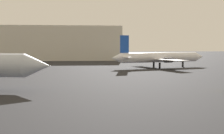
{
  "coord_description": "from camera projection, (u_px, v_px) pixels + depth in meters",
  "views": [
    {
      "loc": [
        0.71,
        -12.47,
        5.83
      ],
      "look_at": [
        5.9,
        37.69,
        2.3
      ],
      "focal_mm": 48.46,
      "sensor_mm": 36.0,
      "label": 1
    }
  ],
  "objects": [
    {
      "name": "airplane_far_left",
      "position": [
        160.0,
        57.0,
        80.19
      ],
      "size": [
        27.89,
        22.89,
        8.48
      ],
      "rotation": [
        0.0,
        0.0,
        0.31
      ],
      "color": "white",
      "rests_on": "ground_plane"
    },
    {
      "name": "terminal_building",
      "position": [
        45.0,
        43.0,
        125.24
      ],
      "size": [
        62.09,
        20.78,
        13.72
      ],
      "primitive_type": "cube",
      "color": "beige",
      "rests_on": "ground_plane"
    }
  ]
}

